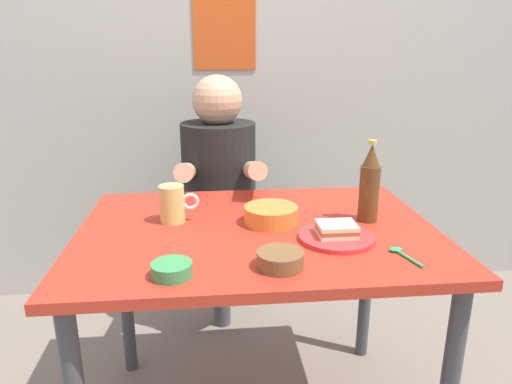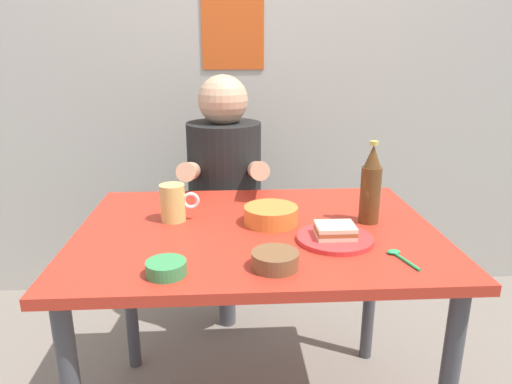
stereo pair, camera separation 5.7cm
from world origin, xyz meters
The scene contains 12 objects.
wall_back centered at (0.00, 1.05, 1.30)m, with size 4.40×0.09×2.60m.
dining_table centered at (0.00, 0.00, 0.65)m, with size 1.10×0.80×0.74m.
stool centered at (-0.10, 0.63, 0.35)m, with size 0.34×0.34×0.45m.
person_seated centered at (-0.10, 0.62, 0.77)m, with size 0.33×0.56×0.72m.
plate_orange centered at (0.22, -0.12, 0.75)m, with size 0.22×0.22×0.01m, color red.
sandwich centered at (0.22, -0.12, 0.77)m, with size 0.11×0.09×0.04m.
beer_mug centered at (-0.26, 0.08, 0.80)m, with size 0.13×0.08×0.12m.
beer_bottle centered at (0.36, 0.03, 0.86)m, with size 0.06×0.06×0.26m.
dip_bowl_green centered at (-0.24, -0.30, 0.76)m, with size 0.10×0.10×0.03m.
condiment_bowl_brown centered at (0.03, -0.28, 0.76)m, with size 0.12×0.12×0.04m.
soup_bowl_orange centered at (0.05, 0.04, 0.77)m, with size 0.17×0.17×0.05m.
spoon centered at (0.36, -0.24, 0.75)m, with size 0.05×0.12×0.01m.
Camera 2 is at (-0.08, -1.33, 1.27)m, focal length 32.46 mm.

